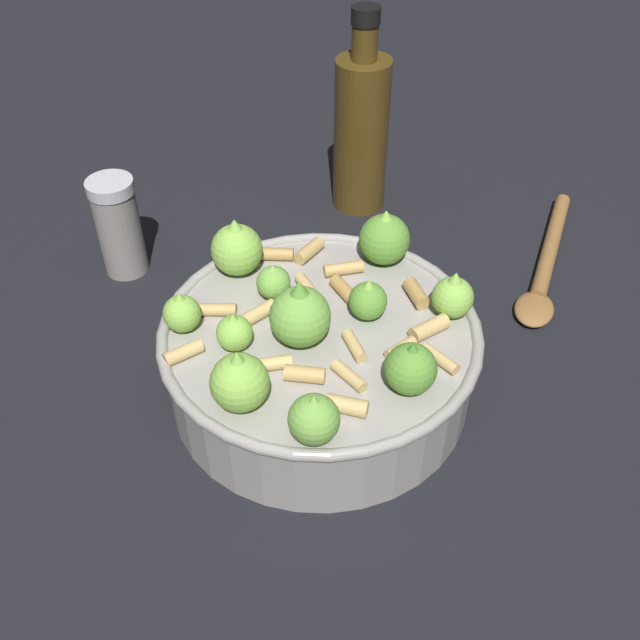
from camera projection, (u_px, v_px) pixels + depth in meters
ground_plane at (320, 388)px, 0.61m from camera, size 2.40×2.40×0.00m
cooking_pan at (319, 350)px, 0.58m from camera, size 0.25×0.25×0.12m
pepper_shaker at (119, 226)px, 0.70m from camera, size 0.04×0.04×0.10m
olive_oil_bottle at (361, 130)px, 0.77m from camera, size 0.06×0.06×0.22m
wooden_spoon at (546, 265)px, 0.73m from camera, size 0.14×0.20×0.02m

